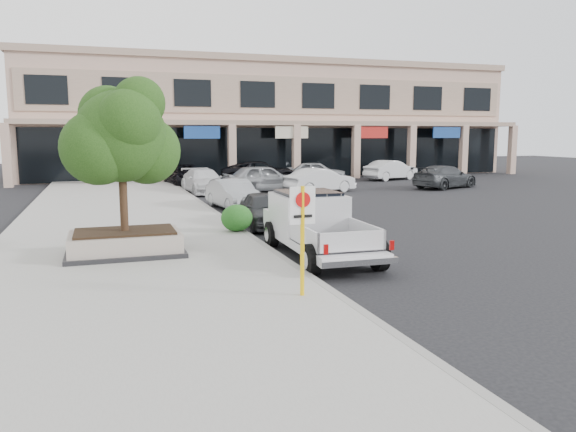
% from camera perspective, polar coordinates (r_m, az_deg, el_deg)
% --- Properties ---
extents(ground, '(120.00, 120.00, 0.00)m').
position_cam_1_polar(ground, '(15.31, 5.91, -4.92)').
color(ground, black).
rests_on(ground, ground).
extents(sidewalk, '(8.00, 52.00, 0.15)m').
position_cam_1_polar(sidewalk, '(19.88, -16.20, -1.91)').
color(sidewalk, gray).
rests_on(sidewalk, ground).
extents(curb, '(0.20, 52.00, 0.15)m').
position_cam_1_polar(curb, '(20.40, -5.05, -1.35)').
color(curb, gray).
rests_on(curb, ground).
extents(strip_mall, '(40.55, 12.43, 9.50)m').
position_cam_1_polar(strip_mall, '(49.58, -1.81, 9.81)').
color(strip_mall, '#CBA48F').
rests_on(strip_mall, ground).
extents(planter, '(3.20, 2.20, 0.68)m').
position_cam_1_polar(planter, '(16.40, -16.19, -2.62)').
color(planter, black).
rests_on(planter, sidewalk).
extents(planter_tree, '(2.90, 2.55, 4.00)m').
position_cam_1_polar(planter_tree, '(16.28, -16.17, 7.71)').
color(planter_tree, black).
rests_on(planter_tree, planter).
extents(no_parking_sign, '(0.55, 0.09, 2.30)m').
position_cam_1_polar(no_parking_sign, '(11.56, 1.48, -0.97)').
color(no_parking_sign, yellow).
rests_on(no_parking_sign, sidewalk).
extents(hedge, '(1.10, 0.99, 0.93)m').
position_cam_1_polar(hedge, '(19.47, -5.23, -0.20)').
color(hedge, '#184D16').
rests_on(hedge, sidewalk).
extents(pickup_truck, '(2.28, 5.82, 1.81)m').
position_cam_1_polar(pickup_truck, '(15.95, 3.25, -1.03)').
color(pickup_truck, silver).
rests_on(pickup_truck, ground).
extents(curb_car_a, '(1.87, 4.04, 1.34)m').
position_cam_1_polar(curb_car_a, '(21.19, -2.34, 0.67)').
color(curb_car_a, '#2B2D30').
rests_on(curb_car_a, ground).
extents(curb_car_b, '(1.99, 4.40, 1.40)m').
position_cam_1_polar(curb_car_b, '(26.33, -5.56, 2.21)').
color(curb_car_b, gray).
rests_on(curb_car_b, ground).
extents(curb_car_c, '(2.32, 5.02, 1.42)m').
position_cam_1_polar(curb_car_c, '(33.74, -8.56, 3.53)').
color(curb_car_c, silver).
rests_on(curb_car_c, ground).
extents(curb_car_d, '(2.81, 5.27, 1.41)m').
position_cam_1_polar(curb_car_d, '(38.95, -10.26, 4.12)').
color(curb_car_d, black).
rests_on(curb_car_d, ground).
extents(lot_car_a, '(5.06, 2.35, 1.68)m').
position_cam_1_polar(lot_car_a, '(33.77, -2.49, 3.84)').
color(lot_car_a, '#909397').
rests_on(lot_car_a, ground).
extents(lot_car_b, '(4.63, 2.57, 1.45)m').
position_cam_1_polar(lot_car_b, '(33.85, 3.30, 3.64)').
color(lot_car_b, silver).
rests_on(lot_car_b, ground).
extents(lot_car_c, '(5.48, 3.85, 1.47)m').
position_cam_1_polar(lot_car_c, '(37.81, 15.66, 3.86)').
color(lot_car_c, '#323538').
rests_on(lot_car_c, ground).
extents(lot_car_d, '(6.19, 3.83, 1.60)m').
position_cam_1_polar(lot_car_d, '(39.26, -2.63, 4.41)').
color(lot_car_d, black).
rests_on(lot_car_d, ground).
extents(lot_car_e, '(4.68, 3.20, 1.48)m').
position_cam_1_polar(lot_car_e, '(41.52, 2.92, 4.54)').
color(lot_car_e, '#A4A8AC').
rests_on(lot_car_e, ground).
extents(lot_car_f, '(4.80, 2.99, 1.49)m').
position_cam_1_polar(lot_car_f, '(43.62, 10.42, 4.61)').
color(lot_car_f, silver).
rests_on(lot_car_f, ground).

